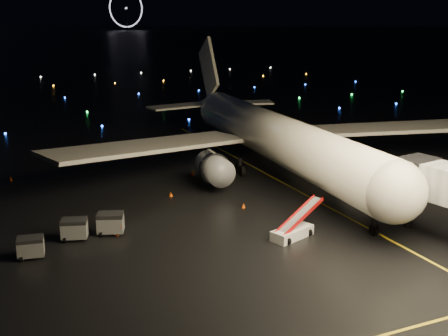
{
  "coord_description": "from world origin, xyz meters",
  "views": [
    {
      "loc": [
        -18.82,
        -33.43,
        18.49
      ],
      "look_at": [
        1.04,
        12.0,
        5.0
      ],
      "focal_mm": 45.0,
      "sensor_mm": 36.0,
      "label": 1
    }
  ],
  "objects_px": {
    "crew_c": "(117,225)",
    "baggage_cart_1": "(74,229)",
    "baggage_cart_0": "(111,224)",
    "baggage_cart_2": "(31,247)",
    "belt_loader": "(292,222)",
    "airliner": "(265,108)"
  },
  "relations": [
    {
      "from": "belt_loader",
      "to": "baggage_cart_1",
      "type": "bearing_deg",
      "value": 137.16
    },
    {
      "from": "airliner",
      "to": "belt_loader",
      "type": "xyz_separation_m",
      "value": [
        -8.29,
        -21.06,
        -6.25
      ]
    },
    {
      "from": "airliner",
      "to": "baggage_cart_0",
      "type": "height_order",
      "value": "airliner"
    },
    {
      "from": "baggage_cart_0",
      "to": "airliner",
      "type": "bearing_deg",
      "value": 51.7
    },
    {
      "from": "baggage_cart_0",
      "to": "crew_c",
      "type": "bearing_deg",
      "value": -38.6
    },
    {
      "from": "baggage_cart_0",
      "to": "baggage_cart_2",
      "type": "height_order",
      "value": "baggage_cart_0"
    },
    {
      "from": "crew_c",
      "to": "baggage_cart_2",
      "type": "bearing_deg",
      "value": -105.58
    },
    {
      "from": "belt_loader",
      "to": "crew_c",
      "type": "height_order",
      "value": "belt_loader"
    },
    {
      "from": "airliner",
      "to": "baggage_cart_1",
      "type": "xyz_separation_m",
      "value": [
        -25.46,
        -13.89,
        -6.77
      ]
    },
    {
      "from": "baggage_cart_2",
      "to": "belt_loader",
      "type": "bearing_deg",
      "value": -3.71
    },
    {
      "from": "airliner",
      "to": "belt_loader",
      "type": "height_order",
      "value": "airliner"
    },
    {
      "from": "baggage_cart_1",
      "to": "baggage_cart_2",
      "type": "xyz_separation_m",
      "value": [
        -3.78,
        -2.45,
        -0.06
      ]
    },
    {
      "from": "belt_loader",
      "to": "baggage_cart_0",
      "type": "distance_m",
      "value": 15.81
    },
    {
      "from": "airliner",
      "to": "baggage_cart_1",
      "type": "bearing_deg",
      "value": -147.74
    },
    {
      "from": "baggage_cart_1",
      "to": "belt_loader",
      "type": "bearing_deg",
      "value": -5.46
    },
    {
      "from": "crew_c",
      "to": "baggage_cart_0",
      "type": "xyz_separation_m",
      "value": [
        -0.39,
        0.63,
        0.01
      ]
    },
    {
      "from": "crew_c",
      "to": "baggage_cart_1",
      "type": "bearing_deg",
      "value": -129.74
    },
    {
      "from": "baggage_cart_0",
      "to": "baggage_cart_2",
      "type": "relative_size",
      "value": 1.12
    },
    {
      "from": "baggage_cart_0",
      "to": "baggage_cart_2",
      "type": "distance_m",
      "value": 7.31
    },
    {
      "from": "baggage_cart_0",
      "to": "belt_loader",
      "type": "bearing_deg",
      "value": -7.15
    },
    {
      "from": "crew_c",
      "to": "baggage_cart_1",
      "type": "relative_size",
      "value": 0.87
    },
    {
      "from": "belt_loader",
      "to": "baggage_cart_2",
      "type": "xyz_separation_m",
      "value": [
        -20.96,
        4.72,
        -0.58
      ]
    }
  ]
}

